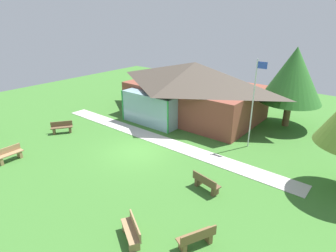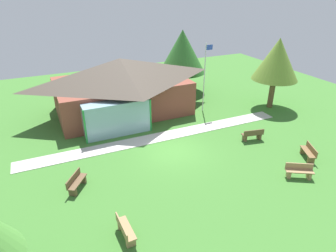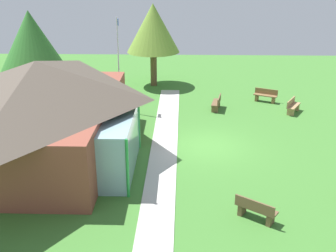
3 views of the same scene
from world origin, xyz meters
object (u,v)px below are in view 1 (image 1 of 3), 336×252
Objects in this scene: bench_mid_left at (62,128)px; pavilion at (193,89)px; bench_mid_right at (206,183)px; tree_behind_pavilion_right at (293,75)px; bench_front_right at (132,231)px; bench_lawn_far_right at (197,238)px; bench_front_left at (9,155)px; flagpole at (254,101)px.

pavilion is at bearing -174.89° from bench_mid_left.
bench_mid_right is 11.82m from tree_behind_pavilion_right.
pavilion is 7.60m from tree_behind_pavilion_right.
bench_front_right and bench_mid_right have the same top height.
tree_behind_pavilion_right reaches higher than bench_lawn_far_right.
pavilion is 13.98m from bench_front_left.
pavilion is 11.06m from bench_mid_right.
flagpole is 3.83× the size of bench_mid_left.
bench_front_left is 11.58m from bench_mid_right.
pavilion is 1.91× the size of tree_behind_pavilion_right.
bench_mid_left is at bearing 10.34° from bench_front_right.
bench_front_right is 12.20m from bench_mid_left.
bench_front_right is at bearing 105.43° from bench_mid_left.
bench_front_right is at bearing -90.33° from flagpole.
flagpole is (6.27, -2.65, 0.79)m from pavilion.
pavilion is 6.85m from flagpole.
bench_lawn_far_right is at bearing -84.57° from tree_behind_pavilion_right.
bench_lawn_far_right is 0.26× the size of tree_behind_pavilion_right.
bench_front_left is (-3.91, -13.28, -1.93)m from pavilion.
tree_behind_pavilion_right is (10.85, 15.96, 3.52)m from bench_front_left.
bench_front_right is 0.98× the size of bench_lawn_far_right.
tree_behind_pavilion_right is (0.67, 5.32, 0.80)m from flagpole.
bench_front_left and bench_mid_left have the same top height.
bench_front_right is at bearing -64.76° from pavilion.
bench_mid_left is at bearing -164.16° from bench_front_left.
flagpole reaches higher than bench_mid_right.
flagpole is 10.87m from bench_front_right.
bench_mid_right is at bearing -65.63° from bench_front_right.
bench_front_right is 1.03× the size of bench_mid_left.
bench_mid_left is 0.96× the size of bench_lawn_far_right.
flagpole is 6.56m from bench_mid_right.
bench_lawn_far_right is at bearing 113.28° from bench_mid_left.
bench_front_right is at bearing 146.21° from bench_lawn_far_right.
bench_front_right is (10.12, 0.11, 0.00)m from bench_front_left.
flagpole is at bearing 38.12° from bench_lawn_far_right.
bench_front_left is at bearing 30.92° from bench_front_right.
bench_front_right is at bearing 88.98° from bench_front_left.
bench_front_left is at bearing -144.99° from bench_mid_right.
bench_front_left and bench_front_right have the same top height.
bench_mid_right is (-1.64, 3.32, 0.00)m from bench_lawn_far_right.
pavilion is at bearing 139.03° from bench_mid_right.
bench_mid_left is at bearing -166.88° from bench_mid_right.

